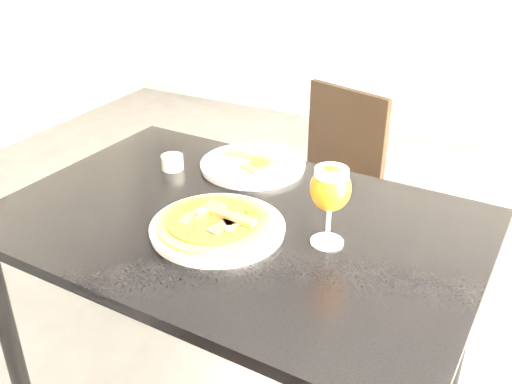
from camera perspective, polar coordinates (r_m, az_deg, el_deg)
The scene contains 9 objects.
dining_table at distance 1.48m, azimuth -1.97°, elevation -5.64°, with size 1.23×0.85×0.75m.
chair_far at distance 2.27m, azimuth 7.00°, elevation 0.65°, with size 0.47×0.47×0.82m.
plate_main at distance 1.38m, azimuth -3.86°, elevation -3.60°, with size 0.32×0.32×0.02m, color white.
pizza at distance 1.37m, azimuth -4.20°, elevation -2.98°, with size 0.28×0.28×0.03m.
plate_second at distance 1.70m, azimuth -0.32°, elevation 2.71°, with size 0.31×0.31×0.02m, color white.
crust_scraps at distance 1.69m, azimuth -0.08°, elevation 3.08°, with size 0.18×0.12×0.01m.
loose_crust at distance 1.49m, azimuth -2.91°, elevation -1.36°, with size 0.10×0.02×0.01m, color brown.
sauce_cup at distance 1.70m, azimuth -8.38°, elevation 3.03°, with size 0.06×0.06×0.04m.
beer_glass at distance 1.28m, azimuth 7.46°, elevation 0.28°, with size 0.09×0.09×0.20m.
Camera 1 is at (0.56, -0.76, 1.47)m, focal length 40.00 mm.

